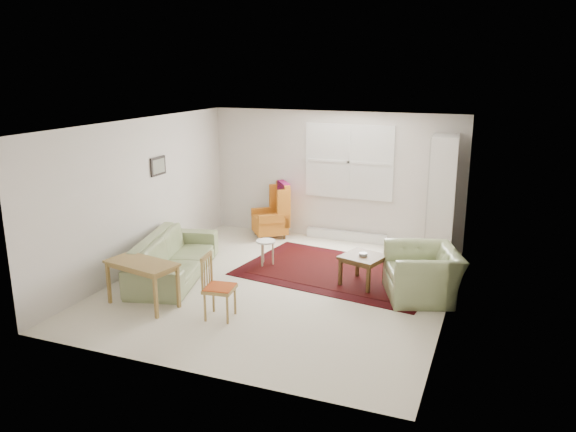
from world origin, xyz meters
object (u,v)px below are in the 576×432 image
(armchair, at_px, (423,269))
(stool, at_px, (266,253))
(desk, at_px, (143,284))
(desk_chair, at_px, (220,287))
(cabinet, at_px, (442,197))
(sofa, at_px, (174,249))
(wingback_chair, at_px, (270,210))
(coffee_table, at_px, (363,270))

(armchair, height_order, stool, armchair)
(desk, height_order, desk_chair, desk_chair)
(cabinet, relative_size, desk_chair, 2.45)
(desk, bearing_deg, sofa, 101.01)
(stool, bearing_deg, wingback_chair, 110.87)
(desk, bearing_deg, coffee_table, 34.89)
(cabinet, bearing_deg, coffee_table, -120.88)
(wingback_chair, bearing_deg, cabinet, 51.59)
(cabinet, relative_size, desk, 2.11)
(armchair, relative_size, desk, 1.10)
(armchair, xyz_separation_m, stool, (-2.69, 0.44, -0.22))
(sofa, bearing_deg, desk_chair, -142.95)
(armchair, relative_size, cabinet, 0.52)
(stool, height_order, desk, desk)
(coffee_table, bearing_deg, cabinet, 63.35)
(coffee_table, bearing_deg, desk, -145.11)
(sofa, xyz_separation_m, cabinet, (3.87, 2.58, 0.62))
(wingback_chair, bearing_deg, sofa, -51.14)
(sofa, bearing_deg, coffee_table, -90.76)
(sofa, height_order, desk, sofa)
(cabinet, distance_m, desk_chair, 4.49)
(sofa, bearing_deg, wingback_chair, -27.35)
(sofa, distance_m, desk, 1.20)
(coffee_table, relative_size, cabinet, 0.27)
(stool, distance_m, cabinet, 3.23)
(sofa, xyz_separation_m, desk, (0.23, -1.17, -0.14))
(sofa, bearing_deg, stool, -64.03)
(desk, bearing_deg, desk_chair, 1.43)
(armchair, bearing_deg, stool, -120.02)
(wingback_chair, bearing_deg, coffee_table, 13.50)
(wingback_chair, distance_m, desk, 3.77)
(armchair, bearing_deg, desk, -85.28)
(sofa, distance_m, stool, 1.57)
(cabinet, xyz_separation_m, desk, (-3.65, -3.75, -0.76))
(sofa, bearing_deg, desk, 176.39)
(coffee_table, relative_size, desk_chair, 0.67)
(armchair, height_order, cabinet, cabinet)
(armchair, xyz_separation_m, desk_chair, (-2.43, -1.71, 0.00))
(coffee_table, xyz_separation_m, desk, (-2.72, -1.89, 0.08))
(wingback_chair, bearing_deg, desk, -43.82)
(armchair, bearing_deg, desk_chair, -75.70)
(armchair, height_order, coffee_table, armchair)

